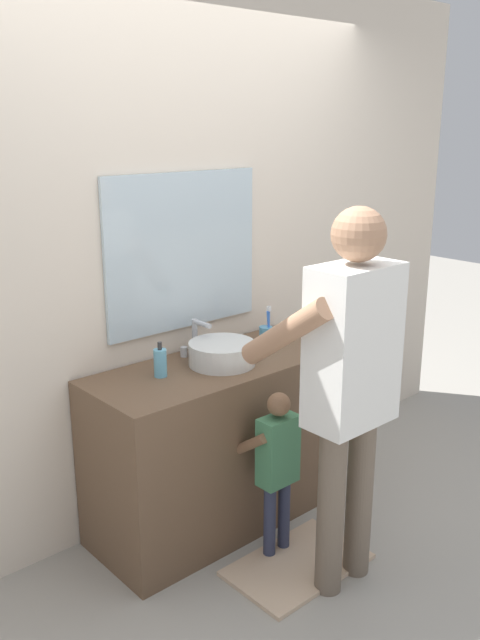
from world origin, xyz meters
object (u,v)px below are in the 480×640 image
at_px(adult_parent, 349,369).
at_px(soap_bottle, 160,362).
at_px(child_toddler, 277,460).
at_px(toothbrush_cup, 266,334).

bearing_deg(adult_parent, soap_bottle, 117.42).
height_order(soap_bottle, adult_parent, adult_parent).
bearing_deg(child_toddler, adult_parent, -75.33).
height_order(toothbrush_cup, soap_bottle, toothbrush_cup).
bearing_deg(toothbrush_cup, soap_bottle, -178.59).
height_order(soap_bottle, child_toddler, soap_bottle).
distance_m(soap_bottle, adult_parent, 0.87).
bearing_deg(toothbrush_cup, child_toddler, -128.67).
bearing_deg(adult_parent, toothbrush_cup, 70.02).
relative_size(child_toddler, adult_parent, 0.49).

